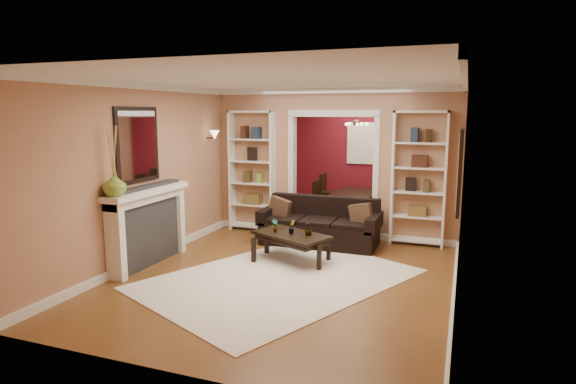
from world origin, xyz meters
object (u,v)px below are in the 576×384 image
at_px(bookshelf_right, 419,179).
at_px(fireplace, 149,227).
at_px(sofa, 319,222).
at_px(bookshelf_left, 253,171).
at_px(dining_table, 354,205).
at_px(coffee_table, 291,248).

xyz_separation_m(bookshelf_right, fireplace, (-3.64, -2.53, -0.57)).
distance_m(sofa, fireplace, 2.84).
bearing_deg(bookshelf_left, dining_table, 47.01).
distance_m(coffee_table, fireplace, 2.16).
xyz_separation_m(sofa, coffee_table, (-0.13, -1.07, -0.18)).
bearing_deg(bookshelf_left, sofa, -20.87).
height_order(fireplace, dining_table, fireplace).
xyz_separation_m(coffee_table, bookshelf_left, (-1.39, 1.65, 0.93)).
height_order(sofa, bookshelf_right, bookshelf_right).
distance_m(coffee_table, dining_table, 3.40).
relative_size(coffee_table, bookshelf_left, 0.51).
height_order(sofa, bookshelf_left, bookshelf_left).
relative_size(sofa, bookshelf_left, 0.89).
bearing_deg(coffee_table, bookshelf_right, 68.27).
xyz_separation_m(coffee_table, bookshelf_right, (1.71, 1.65, 0.93)).
distance_m(bookshelf_left, dining_table, 2.53).
height_order(sofa, dining_table, sofa).
bearing_deg(bookshelf_right, coffee_table, -135.97).
bearing_deg(sofa, bookshelf_left, 159.13).
bearing_deg(bookshelf_right, sofa, -159.82).
distance_m(bookshelf_right, dining_table, 2.44).
bearing_deg(dining_table, bookshelf_left, 137.01).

